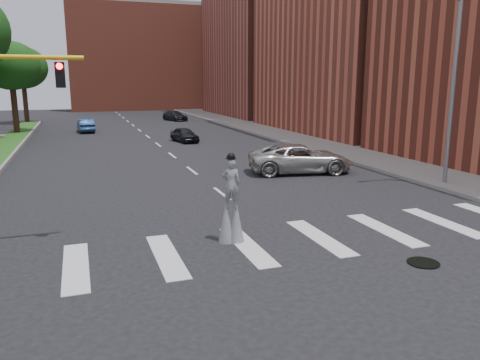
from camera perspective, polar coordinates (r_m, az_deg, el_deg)
ground_plane at (r=14.57m, az=7.07°, el=-8.72°), size 160.00×160.00×0.00m
median_curb at (r=32.87m, az=-26.46°, el=2.01°), size 0.20×60.00×0.28m
sidewalk_right at (r=41.89m, az=7.46°, el=5.00°), size 5.00×90.00×0.18m
manhole at (r=14.59m, az=21.44°, el=-9.38°), size 0.90×0.90×0.04m
building_mid at (r=51.15m, az=15.33°, el=19.33°), size 16.00×22.00×24.00m
building_far at (r=72.07m, az=4.07°, el=15.86°), size 16.00×22.00×20.00m
building_backdrop at (r=91.09m, az=-11.79°, el=14.21°), size 26.00×14.00×18.00m
streetlight at (r=24.90m, az=24.40°, el=10.42°), size 2.05×0.20×9.00m
stilt_performer at (r=15.00m, az=-1.09°, el=-3.47°), size 0.83×0.61×2.93m
suv_crossing at (r=26.75m, az=7.38°, el=2.62°), size 6.24×3.74×1.62m
car_near at (r=40.33m, az=-6.78°, el=5.50°), size 2.13×3.82×1.23m
car_mid at (r=50.30m, az=-18.29°, el=6.33°), size 1.76×4.21×1.35m
car_far at (r=62.27m, az=-7.93°, el=7.75°), size 3.12×4.65×1.25m
tree_6 at (r=50.33m, az=-26.18°, el=12.36°), size 5.37×5.37×8.81m
tree_7 at (r=63.16m, az=-25.02°, el=12.28°), size 5.86×5.86×9.15m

